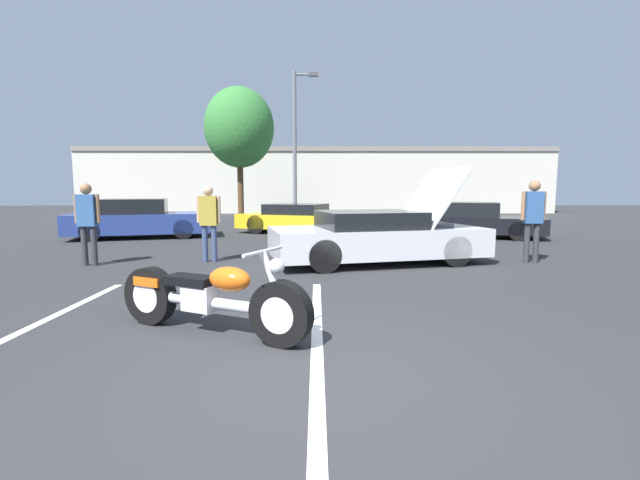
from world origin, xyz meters
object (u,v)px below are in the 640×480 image
object	(u,v)px
spectator_midground	(209,217)
show_car_hood_open	(378,236)
motorcycle	(210,298)
parked_car_right_row	(469,220)
tree_background	(239,128)
parked_car_mid_row	(300,219)
spectator_by_show_car	(533,214)
light_pole	(296,140)
parked_car_left_row	(140,219)
spectator_near_motorcycle	(87,217)

from	to	relation	value
spectator_midground	show_car_hood_open	bearing A→B (deg)	-1.80
motorcycle	parked_car_right_row	distance (m)	11.61
tree_background	motorcycle	world-z (taller)	tree_background
parked_car_right_row	parked_car_mid_row	world-z (taller)	parked_car_right_row
motorcycle	spectator_by_show_car	world-z (taller)	spectator_by_show_car
show_car_hood_open	parked_car_right_row	bearing A→B (deg)	40.10
light_pole	parked_car_right_row	size ratio (longest dim) A/B	1.46
tree_background	parked_car_mid_row	world-z (taller)	tree_background
light_pole	spectator_by_show_car	world-z (taller)	light_pole
spectator_by_show_car	spectator_midground	world-z (taller)	spectator_by_show_car
parked_car_mid_row	parked_car_right_row	bearing A→B (deg)	7.21
parked_car_left_row	parked_car_mid_row	xyz separation A→B (m)	(5.21, 1.49, -0.08)
light_pole	spectator_near_motorcycle	distance (m)	12.78
motorcycle	spectator_midground	bearing A→B (deg)	129.21
show_car_hood_open	parked_car_mid_row	distance (m)	6.71
spectator_by_show_car	spectator_midground	size ratio (longest dim) A/B	1.07
parked_car_left_row	motorcycle	bearing A→B (deg)	-79.55
light_pole	show_car_hood_open	bearing A→B (deg)	-78.90
parked_car_left_row	spectator_by_show_car	world-z (taller)	spectator_by_show_car
spectator_by_show_car	parked_car_mid_row	bearing A→B (deg)	128.79
tree_background	spectator_midground	bearing A→B (deg)	-82.77
spectator_by_show_car	motorcycle	bearing A→B (deg)	-141.81
light_pole	parked_car_left_row	xyz separation A→B (m)	(-4.87, -6.59, -3.30)
parked_car_mid_row	spectator_midground	size ratio (longest dim) A/B	2.91
tree_background	spectator_by_show_car	size ratio (longest dim) A/B	3.97
tree_background	spectator_midground	distance (m)	14.75
light_pole	spectator_by_show_car	bearing A→B (deg)	-64.38
spectator_near_motorcycle	spectator_midground	world-z (taller)	spectator_near_motorcycle
parked_car_right_row	light_pole	bearing A→B (deg)	152.33
show_car_hood_open	spectator_midground	bearing A→B (deg)	164.83
spectator_near_motorcycle	spectator_by_show_car	xyz separation A→B (m)	(9.31, 0.27, 0.05)
parked_car_left_row	parked_car_mid_row	world-z (taller)	parked_car_left_row
light_pole	parked_car_right_row	world-z (taller)	light_pole
light_pole	parked_car_right_row	distance (m)	9.43
motorcycle	parked_car_left_row	world-z (taller)	parked_car_left_row
parked_car_left_row	light_pole	bearing A→B (deg)	37.94
tree_background	motorcycle	bearing A→B (deg)	-81.04
show_car_hood_open	parked_car_left_row	bearing A→B (deg)	131.93
light_pole	parked_car_left_row	distance (m)	8.83
tree_background	spectator_near_motorcycle	distance (m)	15.08
light_pole	parked_car_mid_row	distance (m)	6.13
motorcycle	spectator_near_motorcycle	size ratio (longest dim) A/B	1.33
motorcycle	spectator_near_motorcycle	xyz separation A→B (m)	(-3.55, 4.27, 0.61)
parked_car_left_row	spectator_near_motorcycle	bearing A→B (deg)	-93.65
parked_car_left_row	spectator_by_show_car	xyz separation A→B (m)	(10.43, -5.01, 0.45)
parked_car_right_row	parked_car_left_row	bearing A→B (deg)	-160.20
parked_car_left_row	spectator_by_show_car	distance (m)	11.58
motorcycle	spectator_by_show_car	distance (m)	7.36
tree_background	spectator_near_motorcycle	xyz separation A→B (m)	(-0.58, -14.57, -3.84)
spectator_by_show_car	spectator_midground	bearing A→B (deg)	178.49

